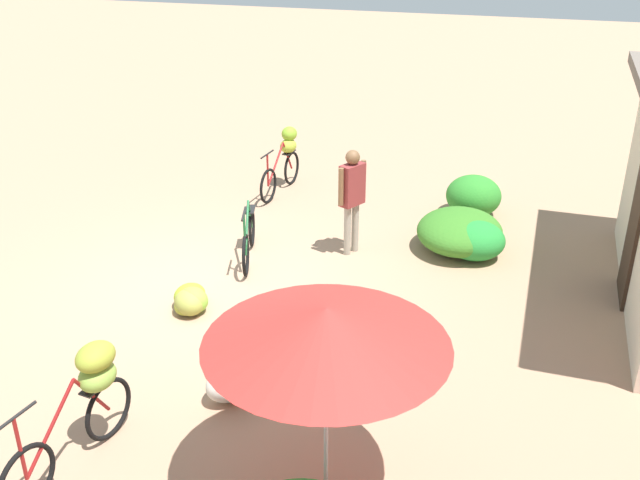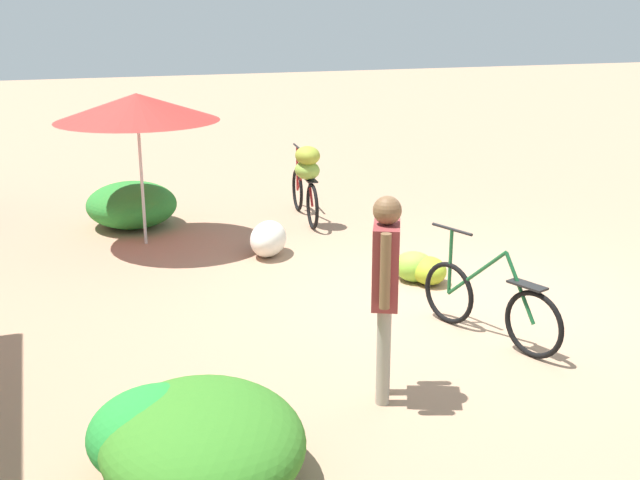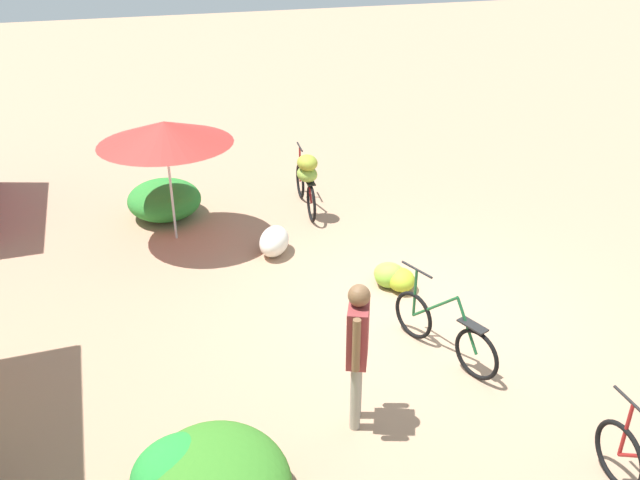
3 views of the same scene
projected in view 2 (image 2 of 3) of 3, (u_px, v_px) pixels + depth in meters
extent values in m
plane|color=tan|center=(458.00, 301.00, 8.31)|extent=(60.00, 60.00, 0.00)
ellipsoid|color=#387B25|center=(203.00, 441.00, 5.06)|extent=(1.50, 1.34, 0.61)
ellipsoid|color=#268B34|center=(159.00, 433.00, 5.18)|extent=(0.91, 0.96, 0.59)
ellipsoid|color=#2A8530|center=(132.00, 205.00, 11.08)|extent=(1.39, 1.27, 0.64)
cylinder|color=beige|center=(141.00, 173.00, 10.07)|extent=(0.04, 0.04, 1.91)
cone|color=red|center=(137.00, 107.00, 9.83)|extent=(2.09, 2.09, 0.35)
torus|color=black|center=(449.00, 293.00, 7.66)|extent=(0.61, 0.24, 0.63)
torus|color=black|center=(534.00, 324.00, 6.89)|extent=(0.61, 0.24, 0.63)
cylinder|color=#19592D|center=(520.00, 288.00, 6.94)|extent=(0.38, 0.15, 0.61)
cylinder|color=#19592D|center=(476.00, 274.00, 7.32)|extent=(0.66, 0.25, 0.61)
cylinder|color=black|center=(452.00, 229.00, 7.47)|extent=(0.48, 0.18, 0.03)
cylinder|color=#19592D|center=(450.00, 262.00, 7.56)|extent=(0.04, 0.04, 0.65)
cube|color=black|center=(527.00, 285.00, 6.87)|extent=(0.39, 0.25, 0.02)
torus|color=black|center=(298.00, 190.00, 11.95)|extent=(0.66, 0.13, 0.66)
torus|color=black|center=(312.00, 206.00, 10.94)|extent=(0.66, 0.13, 0.66)
cylinder|color=maroon|center=(309.00, 183.00, 11.03)|extent=(0.41, 0.09, 0.63)
cylinder|color=maroon|center=(302.00, 175.00, 11.53)|extent=(0.72, 0.13, 0.63)
cylinder|color=black|center=(297.00, 147.00, 11.75)|extent=(0.50, 0.09, 0.03)
cylinder|color=maroon|center=(297.00, 168.00, 11.85)|extent=(0.04, 0.04, 0.67)
cube|color=black|center=(311.00, 180.00, 10.94)|extent=(0.37, 0.18, 0.02)
ellipsoid|color=#86AA42|center=(307.00, 170.00, 10.90)|extent=(0.45, 0.37, 0.26)
ellipsoid|color=#95A131|center=(308.00, 156.00, 10.83)|extent=(0.45, 0.37, 0.26)
ellipsoid|color=olive|center=(417.00, 268.00, 8.97)|extent=(0.43, 0.38, 0.25)
ellipsoid|color=#98B227|center=(429.00, 271.00, 8.79)|extent=(0.54, 0.49, 0.31)
ellipsoid|color=#84C039|center=(414.00, 267.00, 8.86)|extent=(0.51, 0.55, 0.35)
ellipsoid|color=#969A3F|center=(414.00, 266.00, 8.92)|extent=(0.62, 0.61, 0.33)
ellipsoid|color=silver|center=(268.00, 239.00, 9.79)|extent=(0.83, 0.73, 0.44)
cylinder|color=gray|center=(383.00, 357.00, 6.05)|extent=(0.11, 0.11, 0.81)
cylinder|color=gray|center=(384.00, 347.00, 6.22)|extent=(0.11, 0.11, 0.81)
cube|color=maroon|center=(386.00, 265.00, 5.92)|extent=(0.45, 0.36, 0.64)
cylinder|color=brown|center=(385.00, 271.00, 5.68)|extent=(0.08, 0.08, 0.58)
cylinder|color=brown|center=(387.00, 251.00, 6.15)|extent=(0.08, 0.08, 0.58)
sphere|color=brown|center=(387.00, 210.00, 5.80)|extent=(0.22, 0.22, 0.22)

